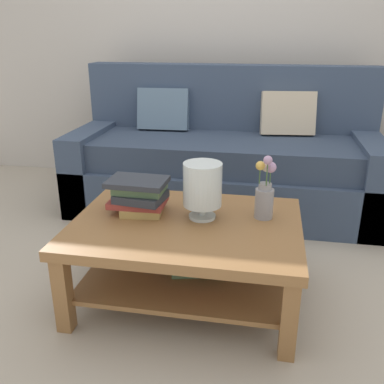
{
  "coord_description": "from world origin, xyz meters",
  "views": [
    {
      "loc": [
        0.37,
        -2.2,
        1.31
      ],
      "look_at": [
        0.0,
        -0.19,
        0.53
      ],
      "focal_mm": 39.78,
      "sensor_mm": 36.0,
      "label": 1
    }
  ],
  "objects_px": {
    "couch": "(224,161)",
    "coffee_table": "(187,244)",
    "book_stack_main": "(140,195)",
    "flower_pitcher": "(265,192)",
    "glass_hurricane_vase": "(203,186)"
  },
  "relations": [
    {
      "from": "couch",
      "to": "coffee_table",
      "type": "distance_m",
      "value": 1.29
    },
    {
      "from": "coffee_table",
      "to": "book_stack_main",
      "type": "distance_m",
      "value": 0.35
    },
    {
      "from": "coffee_table",
      "to": "flower_pitcher",
      "type": "bearing_deg",
      "value": 18.52
    },
    {
      "from": "couch",
      "to": "coffee_table",
      "type": "bearing_deg",
      "value": -91.74
    },
    {
      "from": "book_stack_main",
      "to": "flower_pitcher",
      "type": "distance_m",
      "value": 0.63
    },
    {
      "from": "book_stack_main",
      "to": "couch",
      "type": "bearing_deg",
      "value": 76.15
    },
    {
      "from": "couch",
      "to": "flower_pitcher",
      "type": "bearing_deg",
      "value": -74.42
    },
    {
      "from": "book_stack_main",
      "to": "flower_pitcher",
      "type": "bearing_deg",
      "value": 4.41
    },
    {
      "from": "couch",
      "to": "book_stack_main",
      "type": "height_order",
      "value": "couch"
    },
    {
      "from": "coffee_table",
      "to": "glass_hurricane_vase",
      "type": "xyz_separation_m",
      "value": [
        0.06,
        0.06,
        0.29
      ]
    },
    {
      "from": "coffee_table",
      "to": "flower_pitcher",
      "type": "xyz_separation_m",
      "value": [
        0.37,
        0.12,
        0.26
      ]
    },
    {
      "from": "couch",
      "to": "glass_hurricane_vase",
      "type": "height_order",
      "value": "couch"
    },
    {
      "from": "coffee_table",
      "to": "book_stack_main",
      "type": "xyz_separation_m",
      "value": [
        -0.26,
        0.07,
        0.22
      ]
    },
    {
      "from": "book_stack_main",
      "to": "glass_hurricane_vase",
      "type": "relative_size",
      "value": 1.06
    },
    {
      "from": "coffee_table",
      "to": "flower_pitcher",
      "type": "distance_m",
      "value": 0.46
    }
  ]
}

